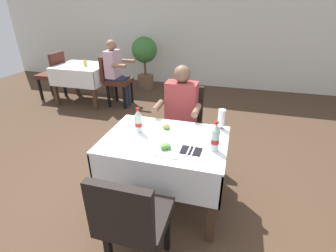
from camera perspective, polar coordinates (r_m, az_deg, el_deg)
The scene contains 18 objects.
ground_plane at distance 2.70m, azimuth -4.41°, elevation -17.66°, with size 11.00×11.00×0.00m, color #473323.
back_wall at distance 6.20m, azimuth 9.66°, elevation 22.22°, with size 11.00×0.12×2.91m, color silver.
main_dining_table at distance 2.39m, azimuth -0.65°, elevation -6.57°, with size 1.13×0.81×0.75m.
chair_far_diner_seat at distance 3.08m, azimuth 3.49°, elevation 0.93°, with size 0.44×0.50×0.97m.
chair_near_camera_side at distance 1.82m, azimuth -8.09°, elevation -20.38°, with size 0.44×0.50×0.97m.
seated_diner_far at distance 2.92m, azimuth 2.78°, elevation 2.87°, with size 0.50×0.46×1.26m.
plate_near_camera at distance 2.12m, azimuth -0.52°, elevation -4.98°, with size 0.25×0.25×0.06m.
plate_far_diner at distance 2.43m, azimuth -0.24°, elevation -0.63°, with size 0.23×0.23×0.06m.
beer_glass_left at distance 2.48m, azimuth 12.07°, elevation 1.55°, with size 0.07×0.07×0.20m.
cola_bottle_primary at distance 2.38m, azimuth -6.78°, elevation 1.01°, with size 0.07×0.07×0.25m.
cola_bottle_secondary at distance 2.10m, azimuth 10.73°, elevation -2.72°, with size 0.07×0.07×0.27m.
napkin_cutlery_set at distance 2.12m, azimuth 5.30°, elevation -5.58°, with size 0.18×0.19×0.01m.
background_dining_table at distance 5.41m, azimuth -18.86°, elevation 11.08°, with size 0.99×0.82×0.75m.
background_chair_left at distance 5.83m, azimuth -24.70°, elevation 10.98°, with size 0.50×0.44×0.97m.
background_chair_right at distance 5.06m, azimuth -12.07°, elevation 10.74°, with size 0.50×0.44×0.97m.
background_patron at distance 5.00m, azimuth -11.73°, elevation 12.44°, with size 0.46×0.50×1.26m.
background_table_tumbler at distance 5.28m, azimuth -18.38°, elevation 13.48°, with size 0.06×0.06×0.11m, color gold.
potted_plant_corner at distance 5.96m, azimuth -5.35°, elevation 15.58°, with size 0.58×0.58×1.19m.
Camera 1 is at (0.71, -1.81, 1.88)m, focal length 26.75 mm.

